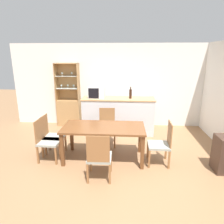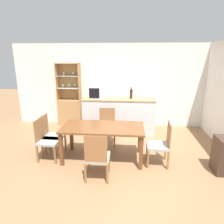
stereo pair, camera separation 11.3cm
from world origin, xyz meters
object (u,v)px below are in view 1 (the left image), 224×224
(dining_chair_side_right_near, at_px, (161,144))
(microwave, at_px, (97,92))
(dining_chair_head_near, at_px, (99,157))
(dining_chair_side_left_near, at_px, (47,140))
(wine_bottle, at_px, (130,94))
(dining_chair_side_left_far, at_px, (52,136))
(dining_table, at_px, (104,131))
(dining_chair_head_far, at_px, (107,127))
(display_cabinet, at_px, (69,108))

(dining_chair_side_right_near, relative_size, microwave, 2.03)
(dining_chair_head_near, bearing_deg, dining_chair_side_right_near, 26.16)
(dining_chair_side_left_near, xyz_separation_m, wine_bottle, (1.79, 1.67, 0.72))
(dining_chair_head_near, distance_m, microwave, 2.47)
(dining_chair_side_left_far, xyz_separation_m, wine_bottle, (1.79, 1.42, 0.72))
(dining_chair_side_left_far, relative_size, microwave, 2.03)
(dining_chair_side_left_near, height_order, wine_bottle, wine_bottle)
(dining_table, bearing_deg, dining_chair_head_far, 90.22)
(dining_chair_side_right_near, relative_size, dining_chair_head_near, 1.00)
(wine_bottle, bearing_deg, dining_chair_head_far, -126.96)
(dining_chair_head_near, xyz_separation_m, wine_bottle, (0.59, 2.31, 0.72))
(dining_chair_side_left_far, relative_size, dining_chair_head_near, 1.00)
(dining_table, xyz_separation_m, dining_chair_head_near, (0.00, -0.76, -0.21))
(dining_chair_head_near, bearing_deg, wine_bottle, 74.14)
(dining_table, xyz_separation_m, microwave, (-0.36, 1.57, 0.54))
(dining_chair_side_left_far, relative_size, dining_chair_side_left_near, 1.00)
(dining_chair_side_left_far, relative_size, dining_chair_side_right_near, 1.00)
(dining_chair_side_left_near, height_order, dining_chair_head_far, same)
(dining_chair_head_near, height_order, dining_chair_head_far, same)
(dining_chair_side_right_near, height_order, dining_chair_side_left_near, same)
(dining_chair_side_left_far, height_order, microwave, microwave)
(dining_table, distance_m, dining_chair_side_left_near, 1.23)
(dining_chair_head_near, bearing_deg, microwave, 97.29)
(dining_chair_head_near, distance_m, dining_chair_side_left_near, 1.36)
(dining_chair_side_left_far, bearing_deg, dining_chair_head_far, 119.27)
(dining_chair_side_right_near, bearing_deg, dining_chair_head_near, 119.33)
(display_cabinet, xyz_separation_m, dining_chair_side_left_near, (0.15, -2.25, -0.14))
(dining_chair_side_left_far, distance_m, microwave, 1.83)
(dining_chair_side_left_far, xyz_separation_m, dining_chair_side_left_near, (0.00, -0.25, 0.00))
(display_cabinet, height_order, dining_chair_head_far, display_cabinet)
(dining_chair_side_left_near, bearing_deg, dining_chair_head_near, 64.12)
(dining_chair_side_left_near, relative_size, dining_chair_head_far, 1.00)
(display_cabinet, xyz_separation_m, microwave, (0.99, -0.55, 0.61))
(dining_chair_side_left_near, distance_m, microwave, 2.03)
(dining_chair_side_left_far, height_order, wine_bottle, wine_bottle)
(dining_table, relative_size, microwave, 3.84)
(microwave, relative_size, wine_bottle, 1.38)
(dining_chair_head_near, relative_size, dining_chair_side_left_near, 1.00)
(dining_table, relative_size, wine_bottle, 5.30)
(dining_chair_side_left_far, bearing_deg, dining_chair_head_near, 55.02)
(dining_table, height_order, dining_chair_head_far, dining_chair_head_far)
(display_cabinet, bearing_deg, wine_bottle, -16.55)
(display_cabinet, xyz_separation_m, dining_chair_side_left_far, (0.15, -1.99, -0.14))
(dining_chair_head_near, bearing_deg, dining_table, 88.51)
(dining_table, xyz_separation_m, dining_chair_side_left_near, (-1.20, -0.13, -0.21))
(dining_chair_side_left_near, relative_size, wine_bottle, 2.80)
(dining_chair_head_near, bearing_deg, display_cabinet, 113.55)
(dining_chair_head_far, bearing_deg, dining_chair_side_left_far, 24.48)
(dining_chair_head_far, distance_m, microwave, 1.16)
(dining_chair_side_right_near, height_order, dining_chair_head_near, same)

